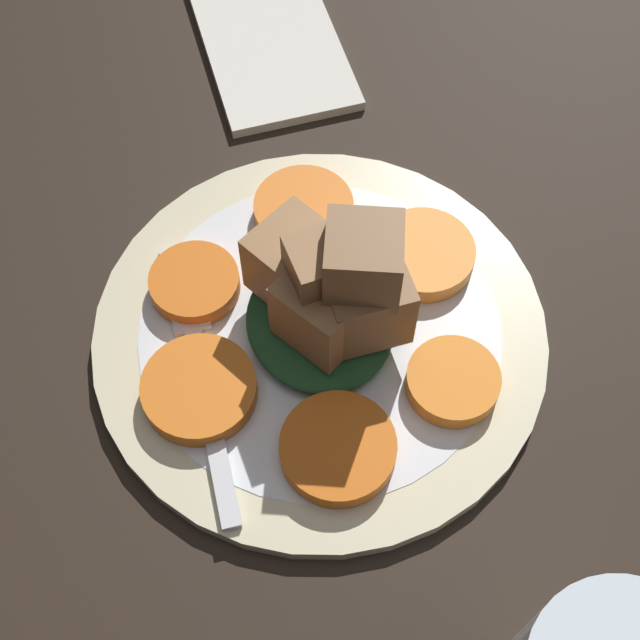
# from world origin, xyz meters

# --- Properties ---
(table_slab) EXTENTS (1.20, 1.20, 0.02)m
(table_slab) POSITION_xyz_m (0.00, 0.00, 0.01)
(table_slab) COLOR black
(table_slab) RESTS_ON ground
(plate) EXTENTS (0.28, 0.28, 0.01)m
(plate) POSITION_xyz_m (0.00, 0.00, 0.03)
(plate) COLOR beige
(plate) RESTS_ON table_slab
(carrot_slice_0) EXTENTS (0.07, 0.07, 0.01)m
(carrot_slice_0) POSITION_xyz_m (0.08, -0.01, 0.04)
(carrot_slice_0) COLOR orange
(carrot_slice_0) RESTS_ON plate
(carrot_slice_1) EXTENTS (0.06, 0.06, 0.01)m
(carrot_slice_1) POSITION_xyz_m (0.06, 0.06, 0.04)
(carrot_slice_1) COLOR orange
(carrot_slice_1) RESTS_ON plate
(carrot_slice_2) EXTENTS (0.07, 0.07, 0.01)m
(carrot_slice_2) POSITION_xyz_m (-0.03, 0.08, 0.04)
(carrot_slice_2) COLOR #F99438
(carrot_slice_2) RESTS_ON plate
(carrot_slice_3) EXTENTS (0.07, 0.07, 0.01)m
(carrot_slice_3) POSITION_xyz_m (-0.09, 0.01, 0.04)
(carrot_slice_3) COLOR orange
(carrot_slice_3) RESTS_ON plate
(carrot_slice_4) EXTENTS (0.06, 0.06, 0.01)m
(carrot_slice_4) POSITION_xyz_m (-0.05, -0.07, 0.04)
(carrot_slice_4) COLOR orange
(carrot_slice_4) RESTS_ON plate
(carrot_slice_5) EXTENTS (0.07, 0.07, 0.01)m
(carrot_slice_5) POSITION_xyz_m (0.02, -0.08, 0.04)
(carrot_slice_5) COLOR orange
(carrot_slice_5) RESTS_ON plate
(center_pile) EXTENTS (0.11, 0.09, 0.10)m
(center_pile) POSITION_xyz_m (-0.00, 0.01, 0.07)
(center_pile) COLOR #235128
(center_pile) RESTS_ON plate
(fork) EXTENTS (0.19, 0.03, 0.00)m
(fork) POSITION_xyz_m (0.01, -0.08, 0.03)
(fork) COLOR silver
(fork) RESTS_ON plate
(napkin) EXTENTS (0.17, 0.10, 0.01)m
(napkin) POSITION_xyz_m (-0.26, 0.04, 0.02)
(napkin) COLOR silver
(napkin) RESTS_ON table_slab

